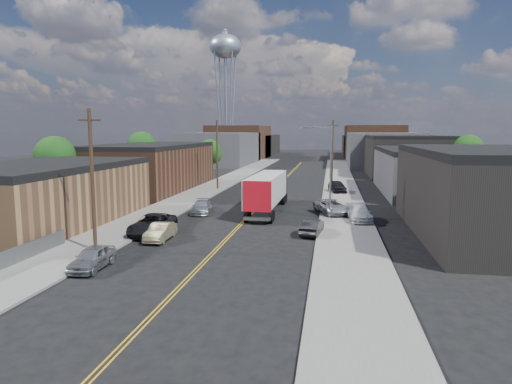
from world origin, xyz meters
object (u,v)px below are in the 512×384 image
(car_right_oncoming, at_px, (312,227))
(car_right_lot_b, at_px, (360,213))
(water_tower, at_px, (225,51))
(car_left_c, at_px, (153,224))
(car_right_lot_c, at_px, (337,186))
(car_left_d, at_px, (201,207))
(car_left_a, at_px, (92,258))
(car_left_b, at_px, (160,232))
(semi_truck, at_px, (268,190))
(car_right_lot_a, at_px, (332,207))

(car_right_oncoming, height_order, car_right_lot_b, car_right_lot_b)
(water_tower, bearing_deg, car_left_c, -80.58)
(car_right_lot_c, bearing_deg, car_left_c, -131.88)
(car_left_d, xyz_separation_m, car_right_lot_b, (15.89, -2.00, 0.20))
(car_left_c, bearing_deg, car_left_a, -92.10)
(car_left_b, bearing_deg, car_right_lot_b, 31.25)
(semi_truck, bearing_deg, car_right_lot_a, -11.48)
(car_left_b, distance_m, car_right_oncoming, 12.22)
(car_left_b, bearing_deg, car_left_c, 126.06)
(water_tower, relative_size, car_right_lot_a, 7.12)
(car_left_d, distance_m, car_right_lot_c, 23.01)
(water_tower, xyz_separation_m, semi_truck, (23.50, -81.28, -28.37))
(car_left_c, height_order, car_left_d, car_left_c)
(semi_truck, height_order, car_right_lot_c, semi_truck)
(car_right_lot_a, relative_size, car_right_lot_c, 1.13)
(semi_truck, distance_m, car_right_oncoming, 12.01)
(semi_truck, distance_m, car_right_lot_a, 7.01)
(car_right_lot_b, bearing_deg, car_left_b, -151.97)
(car_left_b, xyz_separation_m, car_left_d, (-0.13, 11.87, -0.02))
(car_right_lot_a, bearing_deg, car_left_a, -147.21)
(water_tower, relative_size, car_right_oncoming, 9.06)
(water_tower, xyz_separation_m, car_right_oncoming, (28.60, -92.03, -29.98))
(car_left_a, relative_size, car_right_lot_c, 0.90)
(semi_truck, bearing_deg, car_left_b, -112.66)
(car_right_lot_a, relative_size, car_right_lot_b, 1.07)
(water_tower, distance_m, car_right_oncoming, 100.93)
(car_left_a, relative_size, car_right_lot_a, 0.80)
(water_tower, height_order, semi_truck, water_tower)
(semi_truck, xyz_separation_m, car_right_oncoming, (5.10, -10.76, -1.61))
(water_tower, bearing_deg, car_left_d, -78.64)
(car_left_b, distance_m, car_right_lot_c, 33.14)
(car_left_b, bearing_deg, water_tower, 99.26)
(car_left_b, distance_m, car_right_lot_a, 18.57)
(car_left_a, bearing_deg, car_left_d, 84.15)
(car_right_lot_b, bearing_deg, car_left_a, -138.18)
(car_left_c, xyz_separation_m, car_right_lot_c, (15.34, 28.20, 0.11))
(car_left_a, relative_size, car_right_lot_b, 0.85)
(car_left_c, relative_size, car_right_oncoming, 1.46)
(water_tower, distance_m, car_left_a, 109.03)
(car_left_b, height_order, car_right_lot_b, car_right_lot_b)
(semi_truck, relative_size, car_left_b, 3.73)
(car_right_lot_a, distance_m, car_right_lot_c, 17.01)
(water_tower, distance_m, semi_truck, 89.23)
(water_tower, relative_size, car_left_d, 8.15)
(car_left_d, distance_m, car_right_lot_a, 13.39)
(car_left_b, distance_m, car_left_c, 2.34)
(car_left_a, height_order, car_left_c, car_left_c)
(car_left_b, bearing_deg, car_left_d, 89.83)
(car_right_oncoming, bearing_deg, car_left_c, 16.01)
(car_right_lot_a, xyz_separation_m, car_right_lot_c, (0.74, 17.00, 0.06))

